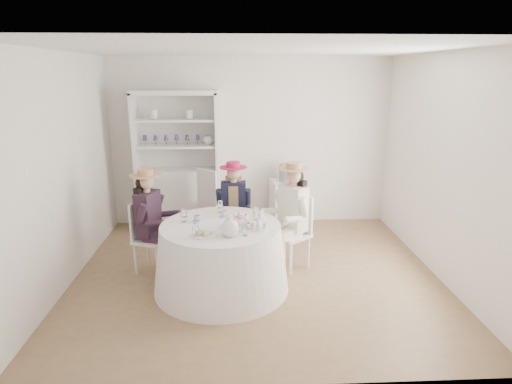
{
  "coord_description": "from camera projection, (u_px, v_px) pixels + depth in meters",
  "views": [
    {
      "loc": [
        -0.24,
        -4.91,
        2.47
      ],
      "look_at": [
        0.0,
        0.1,
        1.05
      ],
      "focal_mm": 30.0,
      "sensor_mm": 36.0,
      "label": 1
    }
  ],
  "objects": [
    {
      "name": "wall_front",
      "position": [
        270.0,
        231.0,
        3.11
      ],
      "size": [
        4.5,
        0.0,
        4.5
      ],
      "primitive_type": "plane",
      "rotation": [
        -1.57,
        0.0,
        0.0
      ],
      "color": "silver",
      "rests_on": "ground"
    },
    {
      "name": "hatbox",
      "position": [
        288.0,
        173.0,
        6.8
      ],
      "size": [
        0.28,
        0.28,
        0.27
      ],
      "primitive_type": "cylinder",
      "rotation": [
        0.0,
        0.0,
        -0.04
      ],
      "color": "black",
      "rests_on": "side_table"
    },
    {
      "name": "wall_left",
      "position": [
        62.0,
        172.0,
        4.93
      ],
      "size": [
        0.0,
        4.5,
        4.5
      ],
      "primitive_type": "plane",
      "rotation": [
        1.57,
        0.0,
        1.57
      ],
      "color": "silver",
      "rests_on": "ground"
    },
    {
      "name": "stemware_set",
      "position": [
        220.0,
        219.0,
        4.83
      ],
      "size": [
        0.91,
        0.88,
        0.15
      ],
      "color": "white",
      "rests_on": "tea_table"
    },
    {
      "name": "guest_right",
      "position": [
        292.0,
        210.0,
        5.37
      ],
      "size": [
        0.6,
        0.57,
        1.39
      ],
      "rotation": [
        0.0,
        0.0,
        -0.91
      ],
      "color": "silver",
      "rests_on": "ground"
    },
    {
      "name": "spare_chair",
      "position": [
        213.0,
        200.0,
        6.53
      ],
      "size": [
        0.62,
        0.62,
        1.07
      ],
      "rotation": [
        0.0,
        0.0,
        2.37
      ],
      "color": "silver",
      "rests_on": "ground"
    },
    {
      "name": "flower_bowl",
      "position": [
        238.0,
        224.0,
        4.81
      ],
      "size": [
        0.26,
        0.26,
        0.05
      ],
      "primitive_type": "imported",
      "rotation": [
        0.0,
        0.0,
        0.43
      ],
      "color": "white",
      "rests_on": "tea_table"
    },
    {
      "name": "ground",
      "position": [
        256.0,
        274.0,
        5.4
      ],
      "size": [
        4.5,
        4.5,
        0.0
      ],
      "primitive_type": "plane",
      "color": "brown",
      "rests_on": "ground"
    },
    {
      "name": "wall_right",
      "position": [
        443.0,
        168.0,
        5.13
      ],
      "size": [
        0.0,
        4.5,
        4.5
      ],
      "primitive_type": "plane",
      "rotation": [
        1.57,
        0.0,
        -1.57
      ],
      "color": "silver",
      "rests_on": "ground"
    },
    {
      "name": "hutch",
      "position": [
        179.0,
        181.0,
        6.83
      ],
      "size": [
        1.41,
        0.79,
        2.19
      ],
      "rotation": [
        0.0,
        0.0,
        -0.25
      ],
      "color": "silver",
      "rests_on": "ground"
    },
    {
      "name": "flower_arrangement",
      "position": [
        236.0,
        219.0,
        4.73
      ],
      "size": [
        0.21,
        0.21,
        0.08
      ],
      "rotation": [
        0.0,
        0.0,
        -0.36
      ],
      "color": "pink",
      "rests_on": "tea_table"
    },
    {
      "name": "tea_table",
      "position": [
        221.0,
        257.0,
        4.96
      ],
      "size": [
        1.57,
        1.57,
        0.79
      ],
      "rotation": [
        0.0,
        0.0,
        0.17
      ],
      "color": "white",
      "rests_on": "ground"
    },
    {
      "name": "side_table",
      "position": [
        287.0,
        204.0,
        6.94
      ],
      "size": [
        0.56,
        0.56,
        0.78
      ],
      "primitive_type": "cube",
      "rotation": [
        0.0,
        0.0,
        0.12
      ],
      "color": "silver",
      "rests_on": "ground"
    },
    {
      "name": "teacup_a",
      "position": [
        197.0,
        219.0,
        4.95
      ],
      "size": [
        0.11,
        0.11,
        0.06
      ],
      "primitive_type": "imported",
      "rotation": [
        0.0,
        0.0,
        0.38
      ],
      "color": "white",
      "rests_on": "tea_table"
    },
    {
      "name": "table_teapot",
      "position": [
        231.0,
        228.0,
        4.5
      ],
      "size": [
        0.27,
        0.19,
        0.21
      ],
      "rotation": [
        0.0,
        0.0,
        0.07
      ],
      "color": "white",
      "rests_on": "tea_table"
    },
    {
      "name": "sandwich_plate",
      "position": [
        204.0,
        234.0,
        4.54
      ],
      "size": [
        0.27,
        0.27,
        0.06
      ],
      "rotation": [
        0.0,
        0.0,
        -0.04
      ],
      "color": "white",
      "rests_on": "tea_table"
    },
    {
      "name": "teacup_c",
      "position": [
        244.0,
        218.0,
        4.98
      ],
      "size": [
        0.1,
        0.1,
        0.06
      ],
      "primitive_type": "imported",
      "rotation": [
        0.0,
        0.0,
        -0.28
      ],
      "color": "white",
      "rests_on": "tea_table"
    },
    {
      "name": "cupcake_stand",
      "position": [
        259.0,
        222.0,
        4.71
      ],
      "size": [
        0.22,
        0.22,
        0.2
      ],
      "rotation": [
        0.0,
        0.0,
        0.23
      ],
      "color": "white",
      "rests_on": "tea_table"
    },
    {
      "name": "teacup_b",
      "position": [
        223.0,
        214.0,
        5.1
      ],
      "size": [
        0.09,
        0.09,
        0.07
      ],
      "primitive_type": "imported",
      "rotation": [
        0.0,
        0.0,
        0.18
      ],
      "color": "white",
      "rests_on": "tea_table"
    },
    {
      "name": "guest_mid",
      "position": [
        234.0,
        203.0,
        5.84
      ],
      "size": [
        0.47,
        0.49,
        1.3
      ],
      "rotation": [
        0.0,
        0.0,
        -0.02
      ],
      "color": "silver",
      "rests_on": "ground"
    },
    {
      "name": "ceiling",
      "position": [
        256.0,
        49.0,
        4.66
      ],
      "size": [
        4.5,
        4.5,
        0.0
      ],
      "primitive_type": "plane",
      "rotation": [
        3.14,
        0.0,
        0.0
      ],
      "color": "white",
      "rests_on": "wall_back"
    },
    {
      "name": "guest_left",
      "position": [
        150.0,
        215.0,
        5.29
      ],
      "size": [
        0.55,
        0.5,
        1.33
      ],
      "rotation": [
        0.0,
        0.0,
        1.23
      ],
      "color": "silver",
      "rests_on": "ground"
    },
    {
      "name": "wall_back",
      "position": [
        250.0,
        143.0,
        6.95
      ],
      "size": [
        4.5,
        0.0,
        4.5
      ],
      "primitive_type": "plane",
      "rotation": [
        1.57,
        0.0,
        0.0
      ],
      "color": "silver",
      "rests_on": "ground"
    }
  ]
}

